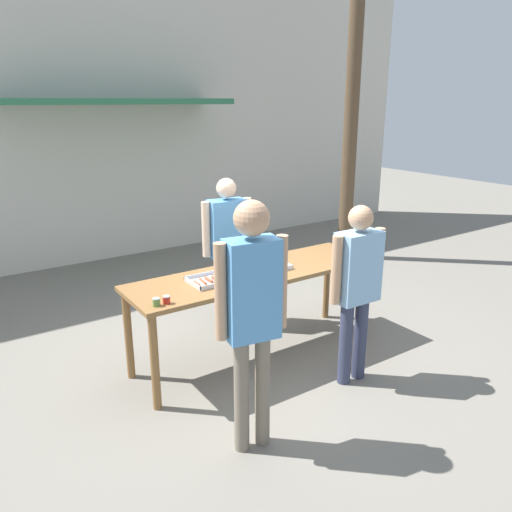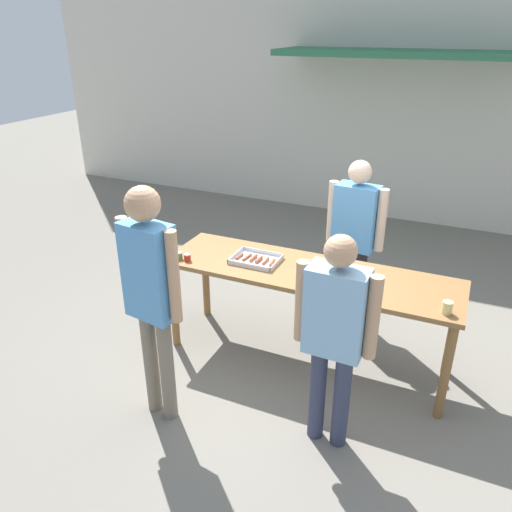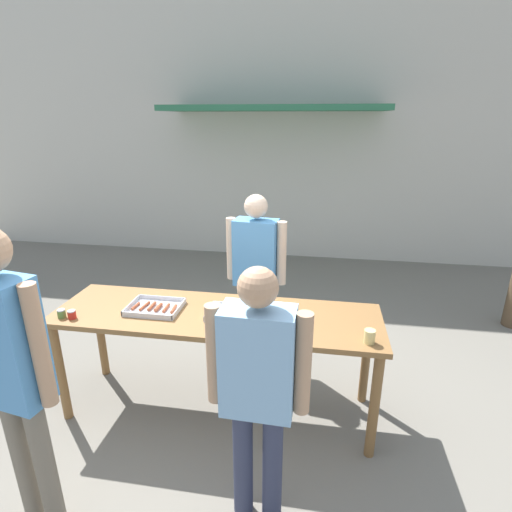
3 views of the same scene
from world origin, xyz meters
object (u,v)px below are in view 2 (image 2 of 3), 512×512
at_px(person_customer_with_cup, 335,327).
at_px(person_customer_holding_hotdog, 151,285).
at_px(food_tray_buns, 324,272).
at_px(beer_cup, 447,307).
at_px(condiment_jar_ketchup, 187,257).
at_px(condiment_jar_mustard, 179,256).
at_px(person_server_behind_table, 355,229).
at_px(food_tray_sausages, 256,260).

bearing_deg(person_customer_with_cup, person_customer_holding_hotdog, 13.19).
relative_size(food_tray_buns, beer_cup, 4.04).
relative_size(condiment_jar_ketchup, person_customer_with_cup, 0.04).
relative_size(condiment_jar_mustard, beer_cup, 0.69).
xyz_separation_m(beer_cup, person_server_behind_table, (-0.93, 1.06, 0.06)).
bearing_deg(beer_cup, person_customer_with_cup, -136.39).
xyz_separation_m(food_tray_buns, condiment_jar_ketchup, (-1.16, -0.24, 0.01)).
xyz_separation_m(condiment_jar_mustard, person_server_behind_table, (1.28, 1.06, 0.07)).
xyz_separation_m(food_tray_buns, condiment_jar_mustard, (-1.24, -0.23, 0.01)).
xyz_separation_m(food_tray_sausages, condiment_jar_mustard, (-0.63, -0.23, 0.02)).
height_order(beer_cup, person_server_behind_table, person_server_behind_table).
distance_m(food_tray_buns, condiment_jar_ketchup, 1.18).
xyz_separation_m(condiment_jar_ketchup, beer_cup, (2.13, 0.01, 0.01)).
xyz_separation_m(person_server_behind_table, person_customer_holding_hotdog, (-0.96, -1.92, 0.14)).
height_order(food_tray_sausages, condiment_jar_mustard, condiment_jar_mustard).
bearing_deg(condiment_jar_ketchup, person_customer_holding_hotdog, -74.23).
relative_size(person_server_behind_table, person_customer_with_cup, 1.02).
distance_m(food_tray_sausages, person_customer_with_cup, 1.26).
bearing_deg(food_tray_buns, person_customer_holding_hotdog, -129.96).
bearing_deg(person_customer_with_cup, person_server_behind_table, -78.71).
distance_m(person_server_behind_table, person_customer_with_cup, 1.69).
xyz_separation_m(condiment_jar_ketchup, person_customer_with_cup, (1.48, -0.60, 0.05)).
relative_size(condiment_jar_mustard, person_server_behind_table, 0.04).
bearing_deg(food_tray_sausages, person_server_behind_table, 51.89).
bearing_deg(food_tray_buns, food_tray_sausages, -179.91).
bearing_deg(condiment_jar_mustard, food_tray_buns, 10.70).
bearing_deg(person_customer_holding_hotdog, beer_cup, -146.00).
height_order(condiment_jar_mustard, person_customer_holding_hotdog, person_customer_holding_hotdog).
bearing_deg(food_tray_sausages, person_customer_with_cup, -41.96).
bearing_deg(beer_cup, condiment_jar_ketchup, -179.76).
bearing_deg(food_tray_buns, person_server_behind_table, 87.21).
bearing_deg(condiment_jar_ketchup, person_server_behind_table, 41.64).
bearing_deg(condiment_jar_mustard, person_customer_with_cup, -21.16).
distance_m(food_tray_buns, condiment_jar_mustard, 1.26).
xyz_separation_m(food_tray_buns, beer_cup, (0.97, -0.23, 0.03)).
bearing_deg(condiment_jar_ketchup, food_tray_buns, 11.53).
distance_m(beer_cup, person_customer_holding_hotdog, 2.08).
height_order(food_tray_buns, person_customer_holding_hotdog, person_customer_holding_hotdog).
height_order(food_tray_buns, condiment_jar_ketchup, condiment_jar_ketchup).
height_order(food_tray_sausages, food_tray_buns, food_tray_buns).
relative_size(beer_cup, person_customer_with_cup, 0.06).
bearing_deg(person_server_behind_table, food_tray_buns, -85.69).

